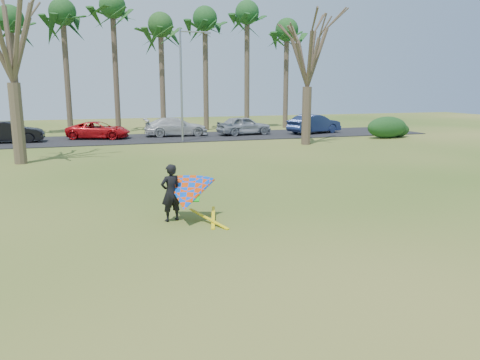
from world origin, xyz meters
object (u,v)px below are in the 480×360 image
object	(u,v)px
car_2	(99,130)
kite_flyer	(185,194)
bare_tree_left	(8,27)
car_5	(314,124)
car_4	(244,125)
bare_tree_right	(308,48)
car_1	(10,132)
streetlight	(183,80)
car_3	(176,127)

from	to	relation	value
car_2	kite_flyer	distance (m)	24.17
bare_tree_left	car_5	xyz separation A→B (m)	(21.91, 9.50, -6.05)
bare_tree_left	car_4	xyz separation A→B (m)	(15.78, 10.17, -6.09)
bare_tree_right	car_5	bearing A→B (deg)	58.97
car_1	car_4	size ratio (longest dim) A/B	1.00
streetlight	car_4	distance (m)	7.41
car_3	car_5	distance (m)	11.76
bare_tree_right	bare_tree_left	bearing A→B (deg)	-170.54
car_1	bare_tree_left	bearing A→B (deg)	-168.45
car_1	car_3	distance (m)	12.16
car_2	car_1	bearing A→B (deg)	115.63
bare_tree_left	car_4	distance (m)	19.74
car_4	bare_tree_right	bearing A→B (deg)	-170.07
bare_tree_right	streetlight	world-z (taller)	bare_tree_right
car_1	car_3	world-z (taller)	car_1
car_1	car_2	size ratio (longest dim) A/B	0.96
car_1	car_5	world-z (taller)	car_5
car_3	car_4	world-z (taller)	car_4
streetlight	car_1	bearing A→B (deg)	166.20
car_5	bare_tree_left	bearing A→B (deg)	96.75
streetlight	car_4	world-z (taller)	streetlight
car_3	car_4	bearing A→B (deg)	-96.98
bare_tree_left	car_3	world-z (taller)	bare_tree_left
car_5	kite_flyer	bearing A→B (deg)	128.76
car_2	car_5	distance (m)	17.75
car_3	kite_flyer	xyz separation A→B (m)	(-4.07, -24.32, 0.05)
streetlight	car_1	distance (m)	12.92
bare_tree_right	kite_flyer	size ratio (longest dim) A/B	3.86
car_1	car_2	distance (m)	6.13
streetlight	car_4	bearing A→B (deg)	29.39
streetlight	car_3	bearing A→B (deg)	88.82
car_5	kite_flyer	size ratio (longest dim) A/B	2.04
bare_tree_left	streetlight	distance (m)	12.58
car_1	kite_flyer	xyz separation A→B (m)	(8.05, -23.32, 0.05)
car_5	kite_flyer	xyz separation A→B (m)	(-15.74, -22.86, -0.01)
car_2	car_5	bearing A→B (deg)	-75.60
car_3	car_1	bearing A→B (deg)	95.91
car_3	car_4	xyz separation A→B (m)	(5.54, -0.79, 0.03)
car_4	kite_flyer	bearing A→B (deg)	150.52
bare_tree_left	car_2	world-z (taller)	bare_tree_left
car_2	car_3	size ratio (longest dim) A/B	0.92
car_2	car_5	world-z (taller)	car_5
streetlight	car_2	world-z (taller)	streetlight
bare_tree_left	kite_flyer	xyz separation A→B (m)	(6.17, -13.36, -6.07)
bare_tree_left	car_5	distance (m)	24.64
car_4	car_5	xyz separation A→B (m)	(6.13, -0.67, 0.03)
bare_tree_right	car_3	bearing A→B (deg)	134.26
car_1	car_2	world-z (taller)	car_1
bare_tree_right	kite_flyer	world-z (taller)	bare_tree_right
car_3	car_5	size ratio (longest dim) A/B	1.05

